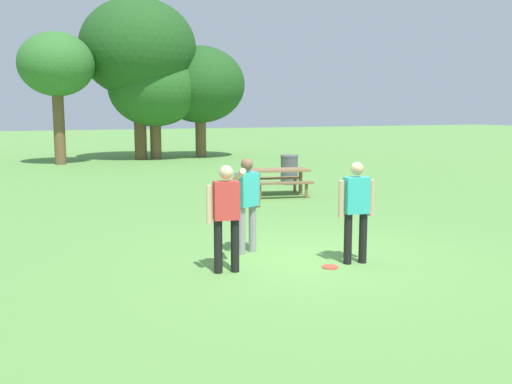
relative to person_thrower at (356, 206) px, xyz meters
The scene contains 11 objects.
ground_plane 1.19m from the person_thrower, 138.67° to the left, with size 120.00×120.00×0.00m, color #609947.
person_thrower is the anchor object (origin of this frame).
person_catcher 2.11m from the person_thrower, behind, with size 0.68×0.66×1.64m.
person_bystander 1.88m from the person_thrower, 136.18° to the left, with size 0.57×0.35×1.64m.
frisbee 1.06m from the person_thrower, behind, with size 0.25×0.25×0.03m, color #E04733.
picnic_table_near 7.36m from the person_thrower, 75.03° to the left, with size 1.93×1.70×0.77m.
trash_can_beside_table 9.86m from the person_thrower, 70.42° to the left, with size 0.59×0.59×0.96m.
tree_far_right 19.77m from the person_thrower, 99.12° to the left, with size 3.24×3.24×5.72m.
tree_slender_mid 20.83m from the person_thrower, 88.04° to the left, with size 5.48×5.48×7.60m.
tree_back_left 20.62m from the person_thrower, 85.94° to the left, with size 4.43×4.43×5.34m.
tree_back_right 21.11m from the person_thrower, 79.56° to the left, with size 4.47×4.47×5.53m.
Camera 1 is at (-4.44, -8.35, 2.49)m, focal length 41.07 mm.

